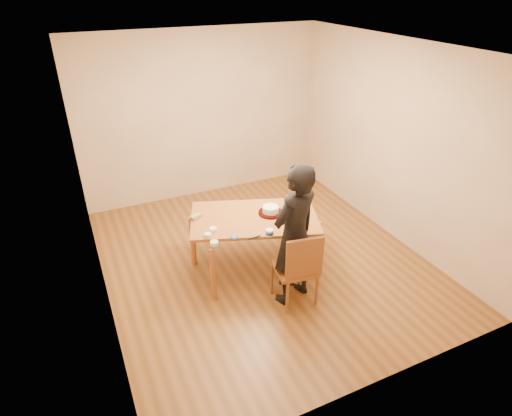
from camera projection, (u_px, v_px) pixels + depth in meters
name	position (u px, v px, depth m)	size (l,w,h in m)	color
room_shell	(251.00, 157.00, 5.40)	(4.00, 4.50, 2.70)	brown
dining_table	(254.00, 218.00, 5.28)	(1.55, 0.92, 0.04)	brown
dining_chair	(295.00, 268.00, 4.86)	(0.45, 0.45, 0.04)	brown
cake_plate	(271.00, 213.00, 5.34)	(0.31, 0.31, 0.02)	red
cake	(271.00, 210.00, 5.32)	(0.21, 0.21, 0.07)	white
frosting_dome	(271.00, 206.00, 5.30)	(0.20, 0.20, 0.03)	white
frosting_tub	(270.00, 233.00, 4.88)	(0.09, 0.09, 0.08)	white
frosting_lid	(234.00, 238.00, 4.86)	(0.09, 0.09, 0.01)	#1833A1
frosting_dollop	(234.00, 237.00, 4.85)	(0.04, 0.04, 0.02)	white
ramekin_green	(214.00, 243.00, 4.73)	(0.09, 0.09, 0.04)	white
ramekin_yellow	(213.00, 230.00, 4.97)	(0.09, 0.09, 0.04)	white
ramekin_multi	(208.00, 235.00, 4.87)	(0.08, 0.08, 0.04)	white
candy_box_pink	(196.00, 217.00, 5.24)	(0.14, 0.07, 0.02)	#C82F8F
candy_box_green	(196.00, 216.00, 5.23)	(0.13, 0.06, 0.02)	green
spatula	(254.00, 237.00, 4.86)	(0.16, 0.02, 0.01)	black
person	(294.00, 236.00, 4.70)	(0.62, 0.41, 1.71)	black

